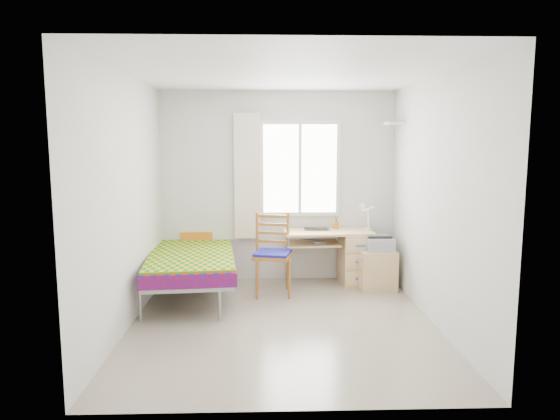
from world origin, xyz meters
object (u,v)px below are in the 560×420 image
object	(u,v)px
bed	(193,256)
desk	(351,255)
cabinet	(375,269)
printer	(378,243)
chair	(273,249)

from	to	relation	value
bed	desk	world-z (taller)	bed
cabinet	printer	size ratio (longest dim) A/B	1.26
chair	printer	distance (m)	1.39
bed	cabinet	bearing A→B (deg)	-4.19
desk	chair	size ratio (longest dim) A/B	1.17
cabinet	printer	distance (m)	0.35
printer	cabinet	bearing A→B (deg)	-154.68
bed	chair	distance (m)	1.03
desk	cabinet	distance (m)	0.38
chair	bed	bearing A→B (deg)	-172.28
bed	chair	world-z (taller)	chair
desk	cabinet	size ratio (longest dim) A/B	2.29
desk	printer	bearing A→B (deg)	-34.13
bed	desk	bearing A→B (deg)	1.82
desk	cabinet	world-z (taller)	desk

